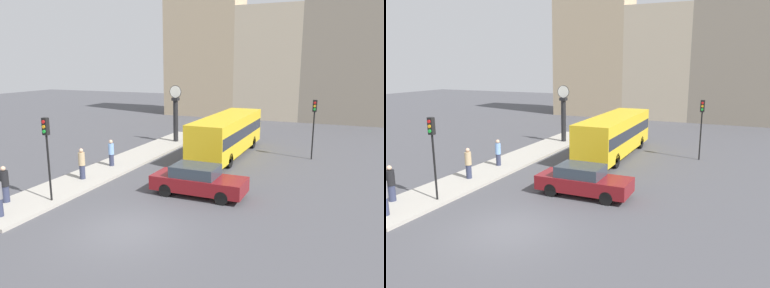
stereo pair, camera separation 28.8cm
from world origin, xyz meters
The scene contains 11 objects.
ground_plane centered at (0.00, 0.00, 0.00)m, with size 120.00×120.00×0.00m, color #47474C.
sidewalk_corner centered at (-5.51, 8.55, 0.07)m, with size 2.73×21.10×0.14m, color #A39E93.
building_row centered at (-0.03, 32.21, 7.44)m, with size 27.20×5.00×15.88m.
sedan_car centered at (1.02, 4.68, 0.74)m, with size 4.49×1.73×1.47m.
bus_distant centered at (-0.12, 12.83, 1.56)m, with size 2.40×9.47×2.73m.
traffic_light_near centered at (-4.69, 1.12, 2.84)m, with size 0.26×0.24×3.76m.
traffic_light_far centered at (5.34, 13.99, 2.79)m, with size 0.26×0.24×3.91m.
street_clock centered at (-5.13, 15.20, 2.24)m, with size 0.98×0.49×4.40m.
pedestrian_blue_stripe centered at (-5.58, 7.09, 0.95)m, with size 0.33×0.33×1.59m.
pedestrian_black_jacket centered at (-6.39, 0.18, 0.96)m, with size 0.37×0.37×1.65m.
pedestrian_tan_coat centered at (-5.49, 4.28, 0.98)m, with size 0.34×0.34×1.67m.
Camera 2 is at (7.65, -11.02, 6.19)m, focal length 35.00 mm.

